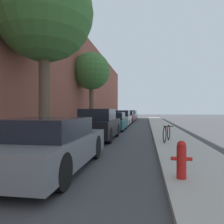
{
  "coord_description": "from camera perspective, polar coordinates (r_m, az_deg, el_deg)",
  "views": [
    {
      "loc": [
        1.53,
        0.87,
        1.5
      ],
      "look_at": [
        -0.21,
        11.76,
        1.4
      ],
      "focal_mm": 34.56,
      "sensor_mm": 36.0,
      "label": 1
    }
  ],
  "objects": [
    {
      "name": "ground_plane",
      "position": [
        15.28,
        3.28,
        -5.1
      ],
      "size": [
        120.0,
        120.0,
        0.0
      ],
      "primitive_type": "plane",
      "color": "#3D3D3F"
    },
    {
      "name": "sidewalk_left",
      "position": [
        15.83,
        -7.26,
        -4.69
      ],
      "size": [
        2.0,
        52.0,
        0.12
      ],
      "color": "#ADA89E",
      "rests_on": "ground"
    },
    {
      "name": "sidewalk_right",
      "position": [
        15.26,
        14.22,
        -4.9
      ],
      "size": [
        2.0,
        52.0,
        0.12
      ],
      "color": "#ADA89E",
      "rests_on": "ground"
    },
    {
      "name": "building_facade_left",
      "position": [
        16.41,
        -11.87,
        9.82
      ],
      "size": [
        0.7,
        52.0,
        8.3
      ],
      "color": "brown",
      "rests_on": "ground"
    },
    {
      "name": "parked_car_grey",
      "position": [
        5.67,
        -15.72,
        -8.26
      ],
      "size": [
        1.8,
        4.37,
        1.3
      ],
      "color": "black",
      "rests_on": "ground"
    },
    {
      "name": "parked_car_black",
      "position": [
        11.06,
        -3.55,
        -3.41
      ],
      "size": [
        1.72,
        4.15,
        1.56
      ],
      "color": "black",
      "rests_on": "ground"
    },
    {
      "name": "parked_car_teal",
      "position": [
        16.13,
        0.25,
        -2.57
      ],
      "size": [
        1.86,
        4.07,
        1.33
      ],
      "color": "black",
      "rests_on": "ground"
    },
    {
      "name": "parked_car_white",
      "position": [
        21.11,
        2.52,
        -1.67
      ],
      "size": [
        1.74,
        4.6,
        1.47
      ],
      "color": "black",
      "rests_on": "ground"
    },
    {
      "name": "parked_car_maroon",
      "position": [
        26.13,
        3.84,
        -1.32
      ],
      "size": [
        1.79,
        4.2,
        1.38
      ],
      "color": "black",
      "rests_on": "ground"
    },
    {
      "name": "parked_car_silver",
      "position": [
        31.47,
        4.84,
        -0.94
      ],
      "size": [
        1.68,
        4.34,
        1.47
      ],
      "color": "black",
      "rests_on": "ground"
    },
    {
      "name": "parked_car_champagne",
      "position": [
        36.87,
        5.22,
        -0.73
      ],
      "size": [
        1.8,
        4.39,
        1.43
      ],
      "color": "black",
      "rests_on": "ground"
    },
    {
      "name": "street_tree_near",
      "position": [
        9.71,
        -17.54,
        23.76
      ],
      "size": [
        3.89,
        3.89,
        7.2
      ],
      "color": "brown",
      "rests_on": "sidewalk_left"
    },
    {
      "name": "street_tree_far",
      "position": [
        17.81,
        -5.46,
        10.63
      ],
      "size": [
        3.01,
        3.01,
        6.05
      ],
      "color": "brown",
      "rests_on": "sidewalk_left"
    },
    {
      "name": "fire_hydrant",
      "position": [
        4.65,
        17.9,
        -11.75
      ],
      "size": [
        0.41,
        0.19,
        0.76
      ],
      "color": "red",
      "rests_on": "sidewalk_right"
    },
    {
      "name": "bicycle",
      "position": [
        9.89,
        14.29,
        -5.41
      ],
      "size": [
        0.57,
        1.66,
        0.7
      ],
      "rotation": [
        0.0,
        0.0,
        -0.26
      ],
      "color": "black",
      "rests_on": "sidewalk_right"
    }
  ]
}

